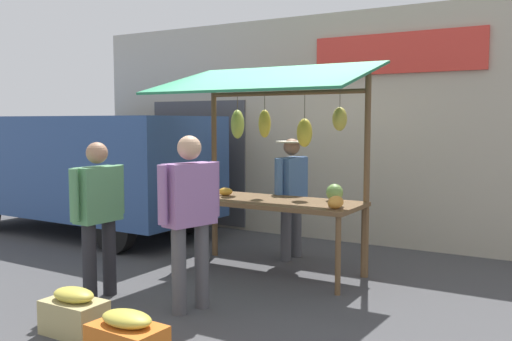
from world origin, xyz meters
TOP-DOWN VIEW (x-y plane):
  - ground_plane at (0.00, 0.00)m, footprint 40.00×40.00m
  - street_backdrop at (0.04, -2.20)m, footprint 9.00×0.30m
  - market_stall at (-0.02, -0.04)m, footprint 2.50×1.46m
  - vendor_with_sunhat at (0.08, -0.75)m, footprint 0.41×0.68m
  - shopper_with_ponytail at (-0.02, 1.55)m, footprint 0.34×0.69m
  - shopper_in_grey_tee at (1.02, 1.71)m, footprint 0.23×0.69m
  - parked_van at (3.94, -0.66)m, footprint 4.43×1.93m
  - produce_crate_near at (0.48, 2.53)m, footprint 0.54×0.33m
  - produce_crate_side at (-0.31, 2.73)m, footprint 0.59×0.37m

SIDE VIEW (x-z plane):
  - ground_plane at x=0.00m, z-range 0.00..0.00m
  - produce_crate_side at x=-0.31m, z-range -0.02..0.38m
  - produce_crate_near at x=0.48m, z-range -0.02..0.38m
  - shopper_in_grey_tee at x=1.02m, z-range 0.12..1.72m
  - vendor_with_sunhat at x=0.08m, z-range 0.14..1.72m
  - shopper_with_ponytail at x=-0.02m, z-range 0.14..1.81m
  - parked_van at x=3.94m, z-range 0.18..2.06m
  - market_stall at x=-0.02m, z-range 0.30..2.79m
  - street_backdrop at x=0.04m, z-range 0.00..3.40m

